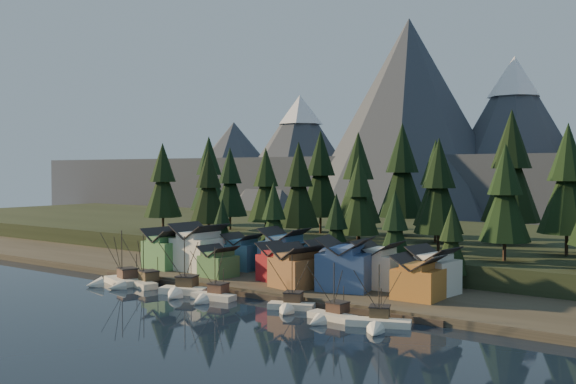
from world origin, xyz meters
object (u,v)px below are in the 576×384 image
Objects in this scene: boat_1 at (136,276)px; boat_5 at (329,308)px; house_front_1 at (199,246)px; boat_2 at (181,282)px; house_front_0 at (167,247)px; house_back_0 at (196,244)px; boat_0 at (114,273)px; boat_3 at (210,289)px; house_back_1 at (242,251)px; boat_6 at (378,316)px; boat_4 at (290,298)px.

boat_5 is at bearing 15.00° from boat_1.
house_front_1 is (1.14, 17.26, 4.68)m from boat_1.
boat_2 is 25.62m from house_front_0.
house_back_0 reaches higher than boat_1.
house_front_0 reaches higher than boat_5.
boat_0 is 27.16m from boat_3.
house_back_1 is (-38.98, 24.91, 3.77)m from boat_5.
house_front_0 is (-54.62, 16.44, 4.25)m from boat_5.
house_back_0 is (-18.63, 23.22, 3.83)m from boat_2.
boat_6 is at bearing -16.57° from house_front_1.
boat_1 is 0.96× the size of boat_2.
boat_2 reaches higher than house_front_0.
boat_5 is at bearing -8.86° from boat_3.
boat_2 is (18.97, 0.79, 0.03)m from boat_0.
boat_6 is 1.34× the size of house_back_1.
boat_1 is at bearing 158.89° from boat_2.
boat_3 is 34.67m from boat_6.
boat_5 is at bearing -20.18° from house_front_1.
boat_0 reaches higher than boat_2.
house_back_1 is at bearing 110.25° from boat_3.
boat_4 is at bearing -21.71° from house_front_1.
boat_5 is 58.51m from house_back_0.
house_back_0 is at bearing 119.60° from boat_1.
boat_4 is 1.02× the size of boat_5.
boat_2 is 1.20× the size of boat_4.
house_back_0 reaches higher than boat_5.
boat_3 is 16.79m from boat_4.
boat_5 is at bearing 161.75° from boat_6.
boat_4 is at bearing -0.54° from boat_3.
boat_3 is at bearing -49.66° from house_back_0.
boat_2 reaches higher than boat_5.
boat_2 is 8.22m from boat_3.
house_back_0 is (1.62, 7.96, 0.13)m from house_front_0.
boat_2 is 1.20× the size of house_front_1.
house_back_1 reaches higher than boat_5.
house_back_0 reaches higher than boat_6.
boat_1 reaches higher than house_back_1.
boat_3 is at bearing -22.99° from house_front_0.
boat_1 is 1.17× the size of boat_5.
boat_6 is 65.23m from house_front_0.
boat_2 reaches higher than boat_3.
boat_3 reaches higher than house_back_1.
house_back_0 is (0.33, 24.01, 3.86)m from boat_0.
house_back_0 is at bearing 109.04° from boat_0.
boat_3 is 1.03× the size of house_front_1.
house_front_1 reaches higher than house_back_1.
boat_0 is 1.21× the size of house_front_1.
house_front_0 is at bearing -155.89° from house_back_1.
house_back_0 is at bearing 108.48° from boat_2.
boat_4 is at bearing -16.90° from boat_2.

